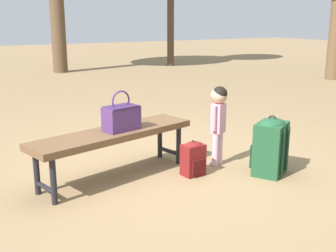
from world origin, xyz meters
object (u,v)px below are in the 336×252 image
(park_bench, at_px, (114,137))
(handbag, at_px, (121,117))
(child_standing, at_px, (219,114))
(backpack_large, at_px, (270,145))
(backpack_small, at_px, (193,158))

(park_bench, bearing_deg, handbag, -13.03)
(child_standing, bearing_deg, backpack_large, -56.31)
(backpack_large, xyz_separation_m, backpack_small, (-0.66, 0.32, -0.11))
(handbag, xyz_separation_m, backpack_large, (1.25, -0.60, -0.29))
(handbag, height_order, backpack_small, handbag)
(backpack_small, bearing_deg, handbag, 154.97)
(park_bench, bearing_deg, backpack_large, -24.88)
(handbag, bearing_deg, backpack_large, -25.52)
(child_standing, bearing_deg, handbag, 170.57)
(backpack_large, height_order, backpack_small, backpack_large)
(child_standing, bearing_deg, park_bench, 170.31)
(handbag, relative_size, backpack_small, 1.07)
(handbag, distance_m, child_standing, 0.98)
(child_standing, bearing_deg, backpack_small, -161.71)
(park_bench, bearing_deg, child_standing, -9.69)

